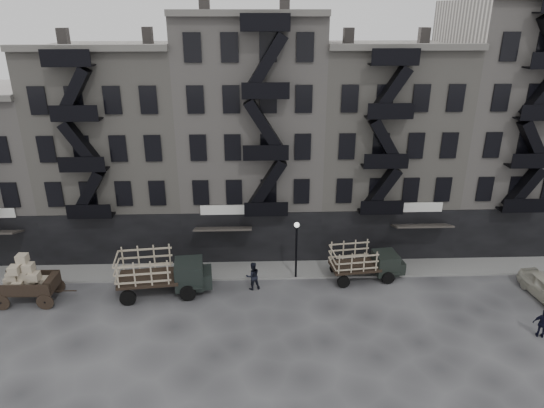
{
  "coord_description": "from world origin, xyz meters",
  "views": [
    {
      "loc": [
        0.3,
        -26.6,
        17.46
      ],
      "look_at": [
        1.4,
        4.0,
        5.06
      ],
      "focal_mm": 32.0,
      "sensor_mm": 36.0,
      "label": 1
    }
  ],
  "objects_px": {
    "wagon": "(24,276)",
    "pedestrian_mid": "(253,276)",
    "stake_truck_west": "(161,270)",
    "policeman": "(543,324)",
    "stake_truck_east": "(365,260)"
  },
  "relations": [
    {
      "from": "wagon",
      "to": "pedestrian_mid",
      "type": "height_order",
      "value": "wagon"
    },
    {
      "from": "stake_truck_east",
      "to": "policeman",
      "type": "relative_size",
      "value": 2.92
    },
    {
      "from": "wagon",
      "to": "policeman",
      "type": "xyz_separation_m",
      "value": [
        30.79,
        -4.75,
        -0.93
      ]
    },
    {
      "from": "pedestrian_mid",
      "to": "stake_truck_east",
      "type": "bearing_deg",
      "value": 171.87
    },
    {
      "from": "pedestrian_mid",
      "to": "policeman",
      "type": "bearing_deg",
      "value": 144.67
    },
    {
      "from": "stake_truck_west",
      "to": "policeman",
      "type": "xyz_separation_m",
      "value": [
        22.36,
        -5.42,
        -0.82
      ]
    },
    {
      "from": "stake_truck_west",
      "to": "pedestrian_mid",
      "type": "bearing_deg",
      "value": -3.16
    },
    {
      "from": "pedestrian_mid",
      "to": "policeman",
      "type": "height_order",
      "value": "pedestrian_mid"
    },
    {
      "from": "wagon",
      "to": "pedestrian_mid",
      "type": "relative_size",
      "value": 1.93
    },
    {
      "from": "wagon",
      "to": "stake_truck_east",
      "type": "distance_m",
      "value": 22.16
    },
    {
      "from": "stake_truck_west",
      "to": "policeman",
      "type": "distance_m",
      "value": 23.02
    },
    {
      "from": "stake_truck_west",
      "to": "policeman",
      "type": "bearing_deg",
      "value": -19.57
    },
    {
      "from": "wagon",
      "to": "stake_truck_east",
      "type": "xyz_separation_m",
      "value": [
        22.06,
        2.05,
        -0.38
      ]
    },
    {
      "from": "wagon",
      "to": "stake_truck_east",
      "type": "height_order",
      "value": "wagon"
    },
    {
      "from": "stake_truck_west",
      "to": "pedestrian_mid",
      "type": "relative_size",
      "value": 3.14
    }
  ]
}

